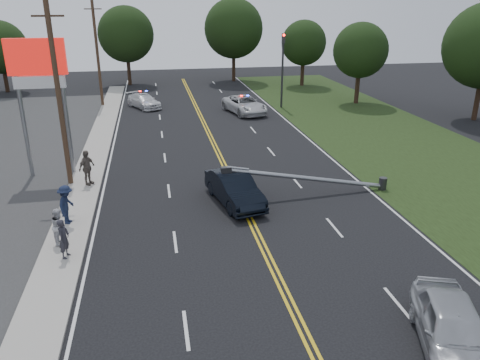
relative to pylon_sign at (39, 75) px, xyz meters
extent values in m
plane|color=black|center=(10.50, -14.00, -6.00)|extent=(120.00, 120.00, 0.00)
cube|color=#A39E94|center=(2.10, -4.00, -5.94)|extent=(1.80, 70.00, 0.12)
cube|color=black|center=(24.00, -4.00, -5.99)|extent=(12.00, 80.00, 0.01)
cube|color=gold|center=(10.50, -4.00, -5.99)|extent=(0.36, 80.00, 0.00)
cylinder|color=gray|center=(-1.20, 0.00, -2.50)|extent=(0.24, 0.24, 7.00)
cylinder|color=gray|center=(1.20, 0.00, -2.50)|extent=(0.24, 0.24, 7.00)
cube|color=#B1110B|center=(0.00, 0.00, 1.00)|extent=(3.20, 0.35, 2.00)
cube|color=white|center=(0.00, 0.00, -0.40)|extent=(2.80, 0.30, 0.70)
cylinder|color=#2D2D30|center=(18.80, 16.00, -2.50)|extent=(0.20, 0.20, 7.00)
cube|color=#2D2D30|center=(18.80, 16.00, 0.60)|extent=(0.28, 0.28, 0.90)
sphere|color=#FF0C07|center=(18.80, 15.84, 0.90)|extent=(0.22, 0.22, 0.22)
cylinder|color=#2D2D30|center=(18.60, -6.00, -5.65)|extent=(0.44, 0.44, 0.70)
cylinder|color=gray|center=(14.17, -6.00, -5.02)|extent=(8.90, 0.24, 1.80)
cube|color=#2D2D30|center=(9.74, -6.00, -4.23)|extent=(0.55, 0.32, 0.30)
cylinder|color=#382619|center=(1.30, -2.00, -1.00)|extent=(0.28, 0.28, 10.00)
cube|color=#382619|center=(1.30, -2.00, 3.20)|extent=(1.60, 0.10, 0.10)
cylinder|color=#382619|center=(1.30, 20.00, -1.00)|extent=(0.28, 0.28, 10.00)
cube|color=#382619|center=(1.30, 20.00, 3.20)|extent=(1.60, 0.10, 0.10)
cylinder|color=black|center=(-10.24, 30.10, -4.54)|extent=(0.44, 0.44, 2.92)
sphere|color=black|center=(-10.24, 30.10, -0.97)|extent=(5.90, 5.90, 5.90)
cylinder|color=black|center=(3.61, 32.52, -4.22)|extent=(0.44, 0.44, 3.55)
sphere|color=black|center=(3.61, 32.52, 0.11)|extent=(6.70, 6.70, 6.70)
cylinder|color=black|center=(16.99, 32.99, -4.08)|extent=(0.44, 0.44, 3.84)
sphere|color=black|center=(16.99, 32.99, 0.62)|extent=(7.45, 7.45, 7.45)
cylinder|color=black|center=(24.77, 27.99, -4.50)|extent=(0.44, 0.44, 2.99)
sphere|color=black|center=(24.77, 27.99, -0.85)|extent=(5.40, 5.40, 5.40)
cylinder|color=black|center=(26.97, 16.60, -4.46)|extent=(0.44, 0.44, 3.08)
sphere|color=black|center=(26.97, 16.60, -0.69)|extent=(5.44, 5.44, 5.44)
cylinder|color=black|center=(34.29, 7.80, -4.15)|extent=(0.44, 0.44, 3.70)
imported|color=black|center=(10.11, -6.31, -5.20)|extent=(2.66, 5.10, 1.60)
imported|color=#AAACB2|center=(14.55, -18.44, -5.20)|extent=(3.36, 5.07, 1.60)
imported|color=silver|center=(14.72, 14.20, -5.20)|extent=(3.91, 6.17, 1.59)
imported|color=silver|center=(5.41, 18.40, -5.32)|extent=(3.76, 5.02, 1.35)
imported|color=#28272F|center=(2.35, -10.66, -5.04)|extent=(0.56, 0.70, 1.67)
imported|color=#B7B7BC|center=(1.96, -9.39, -5.07)|extent=(0.62, 0.79, 1.61)
imported|color=#161F38|center=(1.97, -7.40, -4.94)|extent=(0.95, 1.34, 1.87)
imported|color=#60554D|center=(2.35, -2.44, -4.87)|extent=(1.07, 1.25, 2.01)
camera|label=1|loc=(6.22, -28.43, 3.92)|focal=35.00mm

